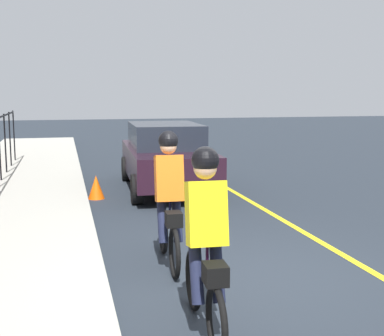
{
  "coord_description": "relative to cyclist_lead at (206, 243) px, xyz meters",
  "views": [
    {
      "loc": [
        -5.84,
        2.24,
        2.31
      ],
      "look_at": [
        2.88,
        0.07,
        1.0
      ],
      "focal_mm": 48.29,
      "sensor_mm": 36.0,
      "label": 1
    }
  ],
  "objects": [
    {
      "name": "parked_sedan_rear",
      "position": [
        7.52,
        -1.1,
        -0.09
      ],
      "size": [
        4.48,
        2.09,
        1.58
      ],
      "rotation": [
        0.0,
        0.0,
        3.09
      ],
      "color": "black",
      "rests_on": "ground"
    },
    {
      "name": "cyclist_follow",
      "position": [
        2.01,
        -0.06,
        0.0
      ],
      "size": [
        1.71,
        0.38,
        1.83
      ],
      "rotation": [
        0.0,
        0.0,
        -0.05
      ],
      "color": "black",
      "rests_on": "ground"
    },
    {
      "name": "traffic_cone_near",
      "position": [
        6.8,
        0.61,
        -0.65
      ],
      "size": [
        0.36,
        0.36,
        0.52
      ],
      "primitive_type": "cone",
      "color": "#F2550A",
      "rests_on": "ground"
    },
    {
      "name": "lane_line_centre",
      "position": [
        1.31,
        -2.58,
        -0.91
      ],
      "size": [
        36.0,
        0.12,
        0.01
      ],
      "primitive_type": "cube",
      "color": "yellow",
      "rests_on": "ground"
    },
    {
      "name": "cyclist_lead",
      "position": [
        0.0,
        0.0,
        0.0
      ],
      "size": [
        1.71,
        0.38,
        1.83
      ],
      "rotation": [
        0.0,
        0.0,
        -0.05
      ],
      "color": "black",
      "rests_on": "ground"
    },
    {
      "name": "ground_plane",
      "position": [
        1.31,
        -0.98,
        -0.91
      ],
      "size": [
        80.0,
        80.0,
        0.0
      ],
      "primitive_type": "plane",
      "color": "#222932"
    }
  ]
}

